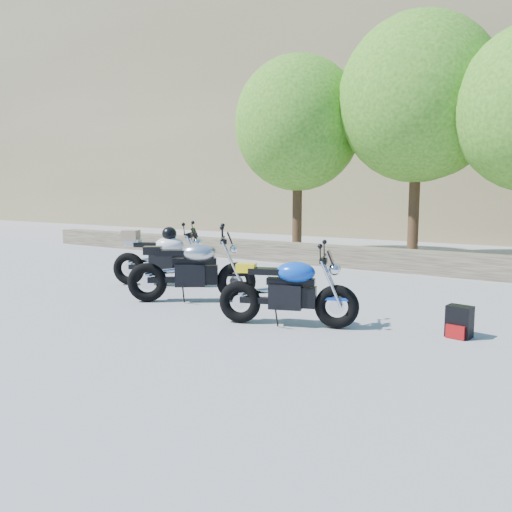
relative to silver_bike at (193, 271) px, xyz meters
The scene contains 8 objects.
ground 0.91m from the silver_bike, 31.62° to the right, with size 90.00×90.00×0.00m, color gray.
stone_wall 5.15m from the silver_bike, 82.82° to the left, with size 22.00×0.55×0.50m, color #443B2D.
tree_decid_left 7.63m from the silver_bike, 104.56° to the left, with size 3.67×3.67×5.62m.
tree_decid_mid 8.11m from the silver_bike, 77.76° to the left, with size 4.08×4.08×6.24m.
silver_bike is the anchor object (origin of this frame).
white_bike 1.61m from the silver_bike, 151.38° to the left, with size 1.93×1.03×1.14m.
blue_bike 2.12m from the silver_bike, 12.24° to the right, with size 1.82×0.86×0.95m.
backpack 4.11m from the silver_bike, ahead, with size 0.32×0.28×0.39m.
Camera 1 is at (4.71, -5.72, 1.75)m, focal length 35.00 mm.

